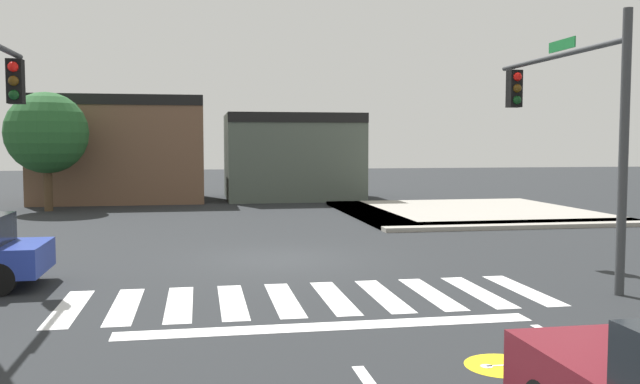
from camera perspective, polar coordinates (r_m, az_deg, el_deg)
ground_plane at (r=17.46m, az=-3.28°, el=-5.62°), size 120.00×120.00×0.00m
crosswalk_near at (r=13.09m, az=-0.91°, el=-8.90°), size 9.19×2.87×0.01m
bike_detector_marking at (r=9.64m, az=15.07°, el=-13.86°), size 1.02×1.02×0.01m
curb_corner_northeast at (r=28.67m, az=11.50°, el=-1.72°), size 10.00×10.60×0.15m
storefront_row at (r=35.87m, az=-10.14°, el=3.29°), size 16.33×5.92×5.25m
traffic_signal_southeast at (r=16.09m, az=19.99°, el=6.71°), size 0.32×5.36×5.51m
roadside_tree at (r=31.76m, az=-21.93°, el=4.60°), size 3.52×3.52×5.16m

